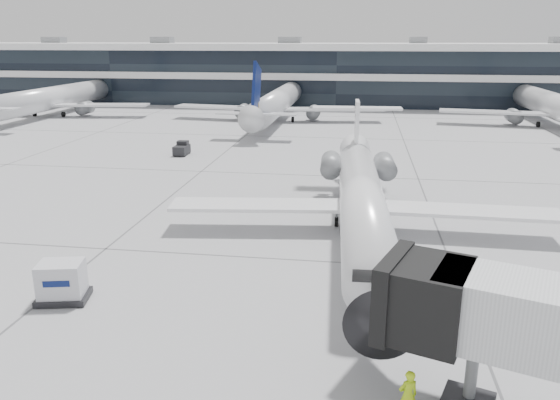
# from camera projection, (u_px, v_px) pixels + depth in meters

# --- Properties ---
(ground) EXTENTS (220.00, 220.00, 0.00)m
(ground) POSITION_uv_depth(u_px,v_px,m) (271.00, 259.00, 31.04)
(ground) COLOR #959598
(ground) RESTS_ON ground
(terminal) EXTENTS (170.00, 22.00, 10.00)m
(terminal) POSITION_uv_depth(u_px,v_px,m) (339.00, 76.00, 107.38)
(terminal) COLOR black
(terminal) RESTS_ON ground
(bg_jet_left) EXTENTS (32.00, 40.00, 9.60)m
(bg_jet_left) POSITION_uv_depth(u_px,v_px,m) (56.00, 115.00, 89.58)
(bg_jet_left) COLOR silver
(bg_jet_left) RESTS_ON ground
(bg_jet_center) EXTENTS (32.00, 40.00, 9.60)m
(bg_jet_center) POSITION_uv_depth(u_px,v_px,m) (278.00, 120.00, 84.33)
(bg_jet_center) COLOR silver
(bg_jet_center) RESTS_ON ground
(bg_jet_right) EXTENTS (32.00, 40.00, 9.60)m
(bg_jet_right) POSITION_uv_depth(u_px,v_px,m) (552.00, 126.00, 78.65)
(bg_jet_right) COLOR silver
(bg_jet_right) RESTS_ON ground
(regional_jet) EXTENTS (24.72, 30.84, 7.12)m
(regional_jet) POSITION_uv_depth(u_px,v_px,m) (362.00, 197.00, 34.43)
(regional_jet) COLOR white
(regional_jet) RESTS_ON ground
(ramp_worker) EXTENTS (0.80, 0.67, 1.86)m
(ramp_worker) POSITION_uv_depth(u_px,v_px,m) (408.00, 396.00, 17.62)
(ramp_worker) COLOR #CBFB1A
(ramp_worker) RESTS_ON ground
(cargo_uld) EXTENTS (2.64, 2.18, 1.90)m
(cargo_uld) POSITION_uv_depth(u_px,v_px,m) (62.00, 282.00, 25.80)
(cargo_uld) COLOR black
(cargo_uld) RESTS_ON ground
(traffic_cone) EXTENTS (0.41, 0.41, 0.49)m
(traffic_cone) POSITION_uv_depth(u_px,v_px,m) (242.00, 208.00, 39.56)
(traffic_cone) COLOR red
(traffic_cone) RESTS_ON ground
(far_tug) EXTENTS (1.36, 2.28, 1.44)m
(far_tug) POSITION_uv_depth(u_px,v_px,m) (182.00, 149.00, 58.65)
(far_tug) COLOR black
(far_tug) RESTS_ON ground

